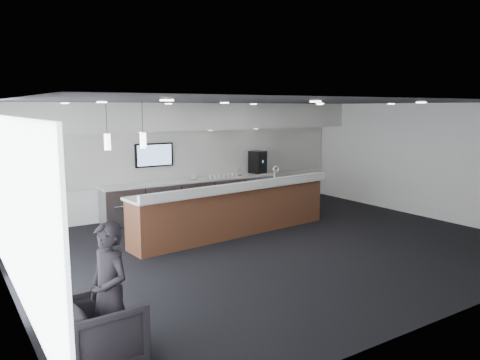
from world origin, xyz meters
TOP-DOWN VIEW (x-y plane):
  - ground at (0.00, 0.00)m, footprint 10.00×10.00m
  - ceiling at (0.00, 0.00)m, footprint 10.00×8.00m
  - back_wall at (0.00, 4.00)m, footprint 10.00×0.02m
  - left_wall at (-5.00, 0.00)m, footprint 0.02×8.00m
  - right_wall at (5.00, 0.00)m, footprint 0.02×8.00m
  - soffit_bulkhead at (0.00, 3.55)m, footprint 10.00×0.90m
  - alcove_panel at (0.00, 3.97)m, footprint 9.80×0.06m
  - window_blinds_wall at (-4.96, 0.00)m, footprint 0.04×7.36m
  - back_credenza at (-0.00, 3.64)m, footprint 5.06×0.66m
  - wall_tv at (-1.00, 3.91)m, footprint 1.05×0.08m
  - pendant_left at (-2.40, 0.80)m, footprint 0.12×0.12m
  - pendant_right at (-3.10, 0.80)m, footprint 0.12×0.12m
  - ceiling_can_lights at (0.00, 0.00)m, footprint 7.00×5.00m
  - service_counter at (-0.18, 1.27)m, footprint 5.19×1.33m
  - coffee_machine at (2.19, 3.70)m, footprint 0.46×0.54m
  - info_sign_left at (-0.02, 3.57)m, footprint 0.14×0.03m
  - info_sign_right at (1.45, 3.58)m, footprint 0.17×0.07m
  - armchair at (-4.40, -2.58)m, footprint 0.90×0.87m
  - lounge_guest at (-4.30, -2.58)m, footprint 0.55×0.69m
  - cup_0 at (1.31, 3.51)m, footprint 0.11×0.11m
  - cup_1 at (1.17, 3.51)m, footprint 0.15×0.15m
  - cup_2 at (1.03, 3.51)m, footprint 0.13×0.13m
  - cup_3 at (0.89, 3.51)m, footprint 0.14×0.14m
  - cup_4 at (0.75, 3.51)m, footprint 0.15×0.15m
  - cup_5 at (0.61, 3.51)m, footprint 0.11×0.11m
  - cup_6 at (0.47, 3.51)m, footprint 0.15×0.15m

SIDE VIEW (x-z plane):
  - ground at x=0.00m, z-range 0.00..0.00m
  - armchair at x=-4.40m, z-range 0.00..0.78m
  - back_credenza at x=0.00m, z-range 0.00..0.95m
  - service_counter at x=-0.18m, z-range -0.17..1.32m
  - lounge_guest at x=-4.30m, z-range 0.00..1.64m
  - cup_0 at x=1.31m, z-range 0.95..1.05m
  - cup_1 at x=1.17m, z-range 0.95..1.05m
  - cup_2 at x=1.03m, z-range 0.95..1.05m
  - cup_3 at x=0.89m, z-range 0.95..1.05m
  - cup_4 at x=0.75m, z-range 0.95..1.05m
  - cup_5 at x=0.61m, z-range 0.95..1.05m
  - cup_6 at x=0.47m, z-range 0.95..1.05m
  - info_sign_left at x=-0.02m, z-range 0.95..1.15m
  - info_sign_right at x=1.45m, z-range 0.95..1.17m
  - coffee_machine at x=2.19m, z-range 0.95..1.61m
  - back_wall at x=0.00m, z-range 0.00..3.00m
  - left_wall at x=-5.00m, z-range 0.00..3.00m
  - right_wall at x=5.00m, z-range 0.00..3.00m
  - window_blinds_wall at x=-4.96m, z-range 0.23..2.77m
  - alcove_panel at x=0.00m, z-range 0.90..2.30m
  - wall_tv at x=-1.00m, z-range 1.34..1.96m
  - pendant_left at x=-2.40m, z-range 2.10..2.40m
  - pendant_right at x=-3.10m, z-range 2.10..2.40m
  - soffit_bulkhead at x=0.00m, z-range 2.30..3.00m
  - ceiling_can_lights at x=0.00m, z-range 2.96..2.98m
  - ceiling at x=0.00m, z-range 2.99..3.01m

